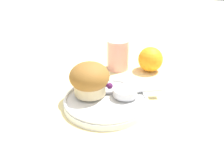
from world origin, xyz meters
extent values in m
plane|color=beige|center=(0.00, 0.00, 0.00)|extent=(3.00, 3.00, 0.00)
cylinder|color=white|center=(0.00, -0.01, 0.01)|extent=(0.19, 0.19, 0.01)
torus|color=white|center=(0.00, -0.01, 0.02)|extent=(0.19, 0.19, 0.01)
cylinder|color=beige|center=(-0.04, -0.01, 0.04)|extent=(0.07, 0.07, 0.04)
ellipsoid|color=brown|center=(-0.04, -0.01, 0.06)|extent=(0.09, 0.09, 0.06)
cylinder|color=silver|center=(0.03, 0.02, 0.03)|extent=(0.06, 0.06, 0.02)
cylinder|color=silver|center=(0.03, 0.02, 0.03)|extent=(0.05, 0.05, 0.00)
sphere|color=#4C194C|center=(-0.02, 0.03, 0.03)|extent=(0.02, 0.02, 0.02)
sphere|color=#4C194C|center=(-0.01, 0.03, 0.03)|extent=(0.02, 0.02, 0.02)
cube|color=#B7B7BC|center=(0.02, 0.03, 0.02)|extent=(0.17, 0.11, 0.00)
sphere|color=orange|center=(0.03, 0.20, 0.04)|extent=(0.07, 0.07, 0.07)
cylinder|color=#E5998C|center=(-0.06, 0.18, 0.04)|extent=(0.06, 0.06, 0.09)
camera|label=1|loc=(0.22, -0.44, 0.31)|focal=40.00mm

